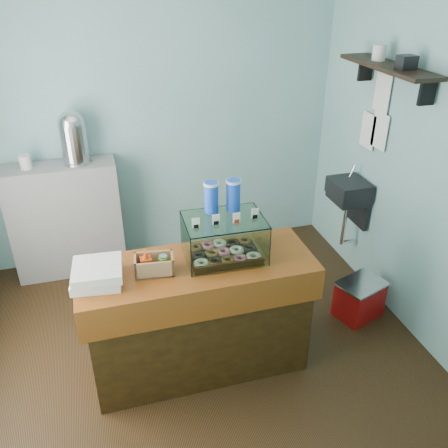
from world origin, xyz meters
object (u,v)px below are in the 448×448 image
object	(u,v)px
coffee_urn	(73,136)
red_cooler	(359,299)
counter	(199,316)
display_case	(224,234)

from	to	relation	value
coffee_urn	red_cooler	xyz separation A→B (m)	(2.16, -1.40, -1.18)
counter	display_case	size ratio (longest dim) A/B	2.93
counter	display_case	xyz separation A→B (m)	(0.21, 0.08, 0.60)
coffee_urn	red_cooler	distance (m)	2.83
counter	red_cooler	size ratio (longest dim) A/B	3.53
counter	red_cooler	world-z (taller)	counter
counter	coffee_urn	size ratio (longest dim) A/B	3.38
display_case	coffee_urn	distance (m)	1.80
counter	coffee_urn	distance (m)	1.96
display_case	counter	bearing A→B (deg)	-158.44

